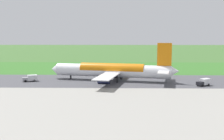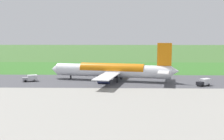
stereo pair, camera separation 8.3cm
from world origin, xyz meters
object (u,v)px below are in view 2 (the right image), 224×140
(traffic_cone_orange, at_px, (132,69))
(service_truck_baggage, at_px, (31,78))
(service_truck_fuel, at_px, (204,82))
(airliner_main, at_px, (113,70))
(no_stopping_sign, at_px, (145,68))

(traffic_cone_orange, bearing_deg, service_truck_baggage, 40.85)
(service_truck_fuel, bearing_deg, service_truck_baggage, -6.59)
(airliner_main, relative_size, traffic_cone_orange, 97.74)
(no_stopping_sign, bearing_deg, service_truck_baggage, 33.77)
(service_truck_baggage, xyz_separation_m, service_truck_fuel, (-67.78, 7.83, 0.00))
(service_truck_baggage, relative_size, traffic_cone_orange, 11.31)
(service_truck_baggage, height_order, no_stopping_sign, no_stopping_sign)
(service_truck_baggage, bearing_deg, traffic_cone_orange, -139.15)
(traffic_cone_orange, bearing_deg, service_truck_fuel, 118.53)
(service_truck_baggage, relative_size, no_stopping_sign, 2.18)
(service_truck_fuel, xyz_separation_m, traffic_cone_orange, (24.57, -45.19, -1.13))
(service_truck_baggage, bearing_deg, airliner_main, -175.84)
(service_truck_baggage, height_order, service_truck_fuel, same)
(airliner_main, xyz_separation_m, traffic_cone_orange, (-9.65, -34.92, -4.08))
(airliner_main, distance_m, service_truck_fuel, 35.85)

